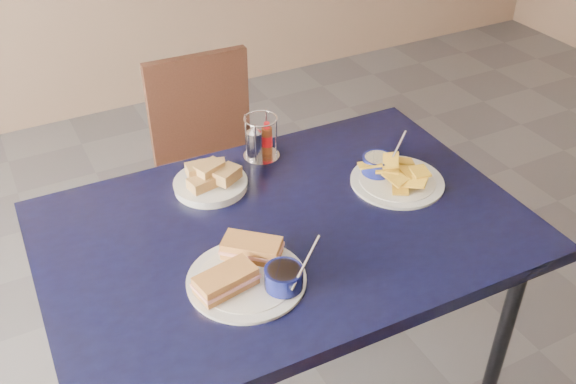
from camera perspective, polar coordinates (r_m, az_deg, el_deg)
name	(u,v)px	position (r m, az deg, el deg)	size (l,w,h in m)	color
dining_table	(285,243)	(1.72, -0.27, -4.59)	(1.26, 0.86, 0.75)	black
chair_far	(209,152)	(2.50, -7.00, 3.59)	(0.41, 0.39, 0.84)	black
sandwich_plate	(250,272)	(1.51, -3.39, -7.09)	(0.31, 0.28, 0.12)	white
plantain_plate	(391,174)	(1.86, 9.13, 1.56)	(0.27, 0.27, 0.12)	white
bread_basket	(211,180)	(1.81, -6.90, 1.09)	(0.20, 0.20, 0.08)	white
condiment_caddy	(260,141)	(1.92, -2.55, 4.56)	(0.11, 0.11, 0.14)	silver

